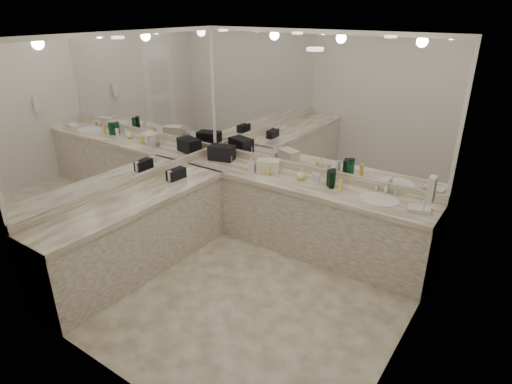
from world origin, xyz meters
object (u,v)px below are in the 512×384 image
Objects in this scene: soap_bottle_c at (301,174)px; sink at (379,200)px; hand_towel at (419,209)px; wall_phone at (431,189)px; soap_bottle_b at (251,165)px; cream_cosmetic_case at (269,166)px; soap_bottle_a at (257,163)px; black_toiletry_bag at (222,153)px.

sink is at bearing -2.03° from soap_bottle_c.
wall_phone is at bearing -69.90° from hand_towel.
wall_phone reaches higher than sink.
soap_bottle_b is (-2.24, 0.42, -0.36)m from wall_phone.
hand_towel is (1.89, -0.07, -0.06)m from cream_cosmetic_case.
wall_phone is at bearing -39.57° from sink.
soap_bottle_c is (0.47, -0.00, -0.01)m from cream_cosmetic_case.
hand_towel is at bearing -0.97° from soap_bottle_a.
hand_towel is at bearing -24.05° from cream_cosmetic_case.
sink is 1.31× the size of black_toiletry_bag.
cream_cosmetic_case is at bearing 178.53° from sink.
hand_towel reaches higher than sink.
black_toiletry_bag reaches higher than sink.
soap_bottle_c is at bearing -1.45° from black_toiletry_bag.
wall_phone is 2.92m from black_toiletry_bag.
soap_bottle_a is (-2.21, 0.51, -0.36)m from wall_phone.
soap_bottle_b is (0.60, -0.15, -0.00)m from black_toiletry_bag.
wall_phone is 2.31m from soap_bottle_b.
black_toiletry_bag is at bearing 178.29° from sink.
hand_towel is 1.21× the size of soap_bottle_a.
soap_bottle_c is at bearing -22.33° from cream_cosmetic_case.
black_toiletry_bag is 2.67m from hand_towel.
cream_cosmetic_case is 1.89m from hand_towel.
sink is 0.99m from soap_bottle_c.
soap_bottle_b is (-0.18, -0.12, 0.01)m from cream_cosmetic_case.
soap_bottle_c reaches higher than sink.
hand_towel is 2.07m from soap_bottle_b.
wall_phone is (0.61, -0.50, 0.46)m from sink.
soap_bottle_a reaches higher than soap_bottle_b.
cream_cosmetic_case is at bearing 11.80° from soap_bottle_a.
sink is at bearing 140.43° from wall_phone.
wall_phone is 0.85× the size of cream_cosmetic_case.
wall_phone is at bearing -12.88° from soap_bottle_a.
soap_bottle_a is at bearing -5.52° from black_toiletry_bag.
wall_phone reaches higher than soap_bottle_a.
black_toiletry_bag reaches higher than soap_bottle_c.
black_toiletry_bag is at bearing 166.16° from soap_bottle_b.
soap_bottle_c is (0.62, 0.03, -0.02)m from soap_bottle_a.
black_toiletry_bag is 1.19× the size of cream_cosmetic_case.
soap_bottle_b is at bearing -110.18° from soap_bottle_a.
hand_towel is 1.22× the size of soap_bottle_b.
hand_towel is at bearing 110.10° from wall_phone.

